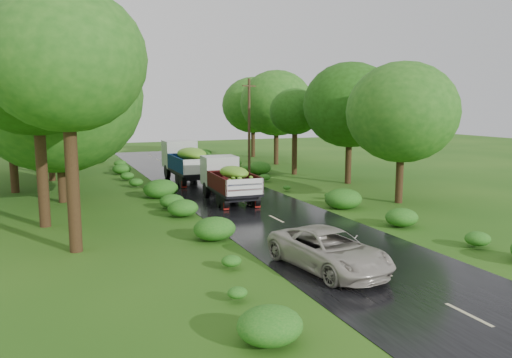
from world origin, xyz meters
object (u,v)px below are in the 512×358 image
truck_far (186,159)px  utility_pole (249,126)px  truck_near (228,177)px  car (329,250)px

truck_far → utility_pole: (5.15, 0.76, 2.24)m
utility_pole → truck_near: bearing=-138.2°
truck_far → truck_near: bearing=-88.2°
truck_far → car: 20.80m
car → utility_pole: (5.76, 21.53, 3.13)m
truck_far → utility_pole: 5.67m
truck_far → utility_pole: bearing=8.2°
truck_far → car: (-0.61, -20.77, -0.89)m
truck_near → car: (-0.90, -12.72, -0.68)m
truck_near → utility_pole: 10.36m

